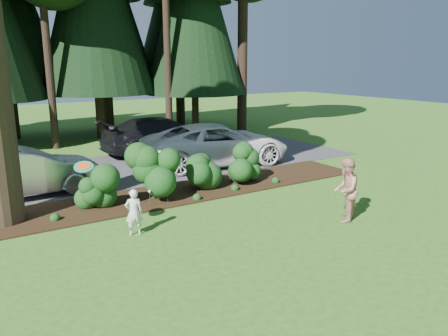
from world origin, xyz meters
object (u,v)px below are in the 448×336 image
frisbee (84,167)px  child (134,212)px  car_dark_suv (162,135)px  car_silver_wagon (24,172)px  car_white_suv (216,144)px  adult (345,190)px

frisbee → child: bearing=-9.2°
car_dark_suv → frisbee: size_ratio=12.28×
car_silver_wagon → frisbee: bearing=-173.4°
child → frisbee: 1.73m
car_white_suv → adult: (-0.52, -7.79, -0.01)m
car_silver_wagon → child: size_ratio=3.99×
car_dark_suv → adult: adult is taller
car_white_suv → adult: 7.80m
child → car_silver_wagon: bearing=-56.2°
car_white_suv → frisbee: bearing=134.4°
child → frisbee: bearing=4.4°
adult → frisbee: size_ratio=3.73×
car_white_suv → child: size_ratio=5.19×
car_dark_suv → frisbee: bearing=145.5°
car_white_suv → child: bearing=140.3°
car_silver_wagon → child: car_silver_wagon is taller
car_white_suv → car_dark_suv: bearing=21.0°
car_white_suv → car_dark_suv: 3.69m
adult → car_silver_wagon: bearing=-78.2°
car_silver_wagon → adult: 10.16m
child → adult: 5.79m
car_silver_wagon → frisbee: 4.99m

